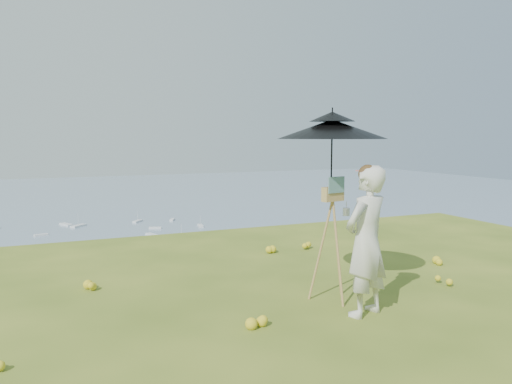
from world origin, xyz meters
name	(u,v)px	position (x,y,z in m)	size (l,w,h in m)	color
ground	(402,374)	(0.00, 0.00, 0.00)	(14.00, 14.00, 0.00)	#4F641C
shoreline_tier	(74,384)	(0.00, 75.00, -36.00)	(170.00, 28.00, 8.00)	gray
bay_water	(52,215)	(0.00, 240.00, -34.00)	(700.00, 700.00, 0.00)	#7387A5
slope_trees	(93,361)	(0.00, 35.00, -15.00)	(110.00, 50.00, 6.00)	#184615
harbor_town	(72,343)	(0.00, 75.00, -29.50)	(110.00, 22.00, 5.00)	silver
moored_boats	(13,255)	(-12.50, 161.00, -33.65)	(140.00, 140.00, 0.70)	silver
wildflowers	(384,356)	(0.00, 0.25, 0.06)	(10.00, 10.50, 0.12)	gold
painter	(366,241)	(0.55, 1.34, 0.87)	(0.64, 0.42, 1.74)	beige
field_easel	(332,239)	(0.48, 1.94, 0.79)	(0.60, 0.60, 1.57)	#9A6D40
sun_umbrella	(332,153)	(0.47, 1.97, 1.86)	(1.35, 1.35, 1.12)	black
painter_cap	(368,170)	(0.55, 1.34, 1.69)	(0.20, 0.25, 0.10)	#BE6872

